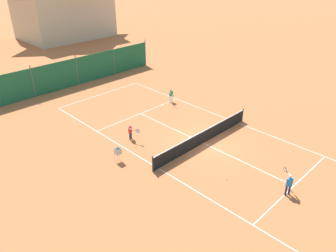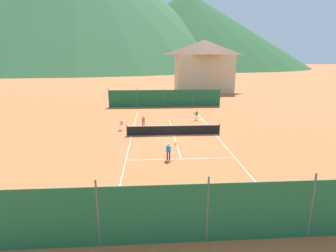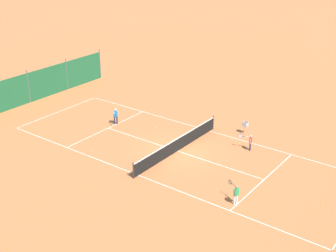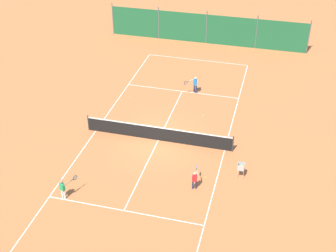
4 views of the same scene
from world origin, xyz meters
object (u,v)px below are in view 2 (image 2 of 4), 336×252
Objects in this scene: player_far_baseline at (143,120)px; tennis_ball_by_net_left at (142,115)px; player_near_service at (196,114)px; tennis_ball_mid_court at (139,128)px; tennis_ball_near_corner at (220,150)px; ball_hopper at (122,124)px; tennis_net at (174,130)px; tennis_ball_far_corner at (172,113)px; tennis_ball_service_box at (152,146)px; alpine_chalet at (203,65)px; player_near_baseline at (169,150)px.

player_far_baseline reaches higher than tennis_ball_by_net_left.
tennis_ball_mid_court is at bearing -153.18° from player_near_service.
tennis_ball_near_corner is 0.07× the size of ball_hopper.
tennis_net is 10.20m from tennis_ball_far_corner.
tennis_ball_far_corner is (2.79, 13.64, 0.00)m from tennis_ball_service_box.
ball_hopper is at bearing 156.82° from tennis_net.
tennis_ball_by_net_left is at bearing 93.85° from player_far_baseline.
tennis_ball_mid_court is (-3.47, 2.83, -0.47)m from tennis_net.
alpine_chalet is (6.27, 28.21, 5.13)m from player_near_service.
tennis_ball_far_corner is at bearing 100.59° from tennis_ball_near_corner.
tennis_ball_service_box is 1.00× the size of tennis_ball_far_corner.
tennis_ball_mid_court is 1.00× the size of tennis_ball_far_corner.
player_near_service is 29.35m from alpine_chalet.
alpine_chalet is at bearing 77.46° from player_near_service.
tennis_ball_by_net_left is at bearing 99.11° from player_near_baseline.
player_far_baseline is 7.40m from tennis_ball_far_corner.
player_near_service is at bearing -102.54° from alpine_chalet.
player_near_baseline is 42.52m from alpine_chalet.
tennis_ball_by_net_left is at bearing -167.38° from tennis_ball_far_corner.
tennis_ball_near_corner is at bearing -98.93° from alpine_chalet.
tennis_ball_by_net_left is at bearing 95.75° from tennis_ball_service_box.
player_near_service is (4.20, 12.69, -0.05)m from player_near_baseline.
player_far_baseline is at bearing -120.13° from tennis_ball_far_corner.
player_near_baseline is (2.15, -10.23, 0.09)m from player_far_baseline.
tennis_ball_by_net_left is 0.01× the size of alpine_chalet.
player_near_baseline is 1.08× the size of player_near_service.
tennis_ball_service_box is 6.44m from tennis_ball_mid_court.
player_far_baseline is 16.64× the size of tennis_ball_near_corner.
player_far_baseline reaches higher than tennis_ball_far_corner.
tennis_ball_by_net_left is (-3.43, 9.26, -0.47)m from tennis_net.
tennis_ball_near_corner is 10.19m from tennis_ball_mid_court.
tennis_ball_far_corner is 4.17m from tennis_ball_by_net_left.
player_far_baseline is 16.64× the size of tennis_ball_by_net_left.
player_near_baseline is 9.64m from tennis_ball_mid_court.
player_near_baseline is 19.16× the size of tennis_ball_mid_court.
tennis_net is 139.09× the size of tennis_ball_service_box.
tennis_ball_far_corner is at bearing 12.62° from tennis_ball_by_net_left.
player_near_service is 17.75× the size of tennis_ball_service_box.
tennis_ball_near_corner and tennis_ball_far_corner have the same top height.
tennis_ball_far_corner is at bearing 84.65° from player_near_baseline.
player_near_baseline is 4.73m from tennis_ball_near_corner.
tennis_net is 4.51m from tennis_ball_mid_court.
ball_hopper reaches higher than tennis_ball_far_corner.
tennis_net is 5.81m from tennis_ball_near_corner.
player_far_baseline is at bearing -158.84° from player_near_service.
tennis_net is 8.36× the size of player_far_baseline.
player_near_baseline is 1.42× the size of ball_hopper.
tennis_ball_mid_court is at bearing 17.20° from ball_hopper.
ball_hopper reaches higher than tennis_ball_near_corner.
alpine_chalet is at bearing 62.73° from tennis_ball_by_net_left.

